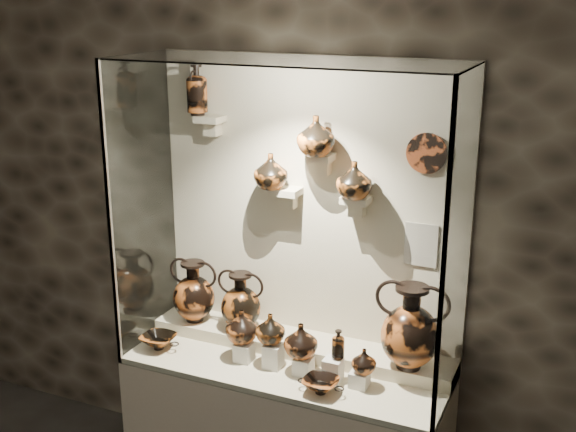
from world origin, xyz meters
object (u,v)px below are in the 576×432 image
(kylix_right, at_px, (321,384))
(jug_b, at_px, (271,328))
(lekythos_small, at_px, (338,342))
(jug_c, at_px, (301,340))
(ovoid_vase_c, at_px, (354,180))
(amphora_mid, at_px, (241,301))
(jug_a, at_px, (242,326))
(jug_e, at_px, (364,361))
(ovoid_vase_b, at_px, (316,136))
(lekythos_tall, at_px, (197,87))
(amphora_left, at_px, (194,291))
(kylix_left, at_px, (159,340))
(amphora_right, at_px, (411,327))
(ovoid_vase_a, at_px, (271,171))

(kylix_right, bearing_deg, jug_b, 150.98)
(lekythos_small, relative_size, kylix_right, 0.77)
(jug_c, bearing_deg, kylix_right, -41.15)
(lekythos_small, relative_size, ovoid_vase_c, 0.93)
(lekythos_small, bearing_deg, amphora_mid, 175.21)
(jug_a, relative_size, jug_e, 1.41)
(amphora_mid, relative_size, ovoid_vase_b, 1.67)
(amphora_mid, height_order, jug_c, amphora_mid)
(jug_c, relative_size, ovoid_vase_b, 0.91)
(lekythos_small, bearing_deg, kylix_right, -90.46)
(jug_c, xyz_separation_m, ovoid_vase_c, (0.18, 0.24, 0.80))
(lekythos_tall, bearing_deg, amphora_left, -121.49)
(kylix_left, bearing_deg, jug_a, -6.65)
(lekythos_small, distance_m, kylix_left, 1.03)
(jug_b, relative_size, lekythos_tall, 0.53)
(ovoid_vase_b, bearing_deg, amphora_right, -15.93)
(ovoid_vase_c, bearing_deg, jug_b, -125.96)
(amphora_left, relative_size, kylix_left, 1.48)
(ovoid_vase_a, bearing_deg, kylix_right, -28.33)
(jug_e, distance_m, ovoid_vase_c, 0.89)
(lekythos_small, distance_m, ovoid_vase_a, 0.94)
(amphora_right, relative_size, kylix_left, 1.82)
(amphora_left, height_order, lekythos_small, amphora_left)
(lekythos_small, xyz_separation_m, lekythos_tall, (-0.92, 0.26, 1.18))
(jug_c, distance_m, ovoid_vase_c, 0.85)
(lekythos_tall, bearing_deg, jug_b, -43.16)
(kylix_left, bearing_deg, amphora_right, -6.74)
(kylix_right, bearing_deg, lekythos_small, 72.42)
(jug_b, distance_m, lekythos_tall, 1.33)
(amphora_left, xyz_separation_m, jug_a, (0.40, -0.18, -0.06))
(ovoid_vase_a, bearing_deg, lekythos_tall, -171.07)
(jug_a, bearing_deg, jug_b, -24.24)
(jug_a, relative_size, ovoid_vase_c, 0.96)
(amphora_mid, bearing_deg, kylix_right, -33.83)
(jug_b, bearing_deg, kylix_left, -179.41)
(amphora_left, xyz_separation_m, amphora_right, (1.26, -0.03, 0.04))
(jug_e, bearing_deg, jug_c, -156.88)
(amphora_mid, distance_m, ovoid_vase_a, 0.76)
(lekythos_small, bearing_deg, jug_a, -168.34)
(lekythos_small, height_order, lekythos_tall, lekythos_tall)
(amphora_left, bearing_deg, lekythos_tall, 92.21)
(amphora_mid, relative_size, kylix_right, 1.48)
(amphora_mid, bearing_deg, jug_b, -39.96)
(jug_a, relative_size, kylix_left, 0.75)
(amphora_left, height_order, jug_e, amphora_left)
(jug_b, height_order, lekythos_tall, lekythos_tall)
(amphora_left, bearing_deg, jug_c, 2.17)
(jug_a, relative_size, ovoid_vase_a, 0.97)
(amphora_mid, distance_m, jug_e, 0.81)
(amphora_right, relative_size, jug_e, 3.45)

